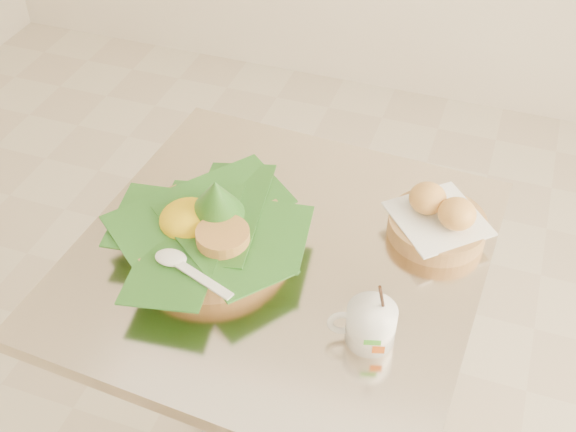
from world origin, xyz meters
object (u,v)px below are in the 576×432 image
(cafe_table, at_px, (280,331))
(rice_basket, at_px, (209,227))
(bread_basket, at_px, (438,220))
(coffee_mug, at_px, (370,324))

(cafe_table, distance_m, rice_basket, 0.29)
(rice_basket, bearing_deg, bread_basket, 24.10)
(cafe_table, height_order, rice_basket, rice_basket)
(cafe_table, distance_m, bread_basket, 0.38)
(cafe_table, relative_size, coffee_mug, 5.55)
(cafe_table, height_order, coffee_mug, coffee_mug)
(cafe_table, bearing_deg, bread_basket, 29.32)
(bread_basket, bearing_deg, cafe_table, -150.68)
(cafe_table, xyz_separation_m, rice_basket, (-0.12, -0.03, 0.27))
(coffee_mug, bearing_deg, cafe_table, 145.98)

